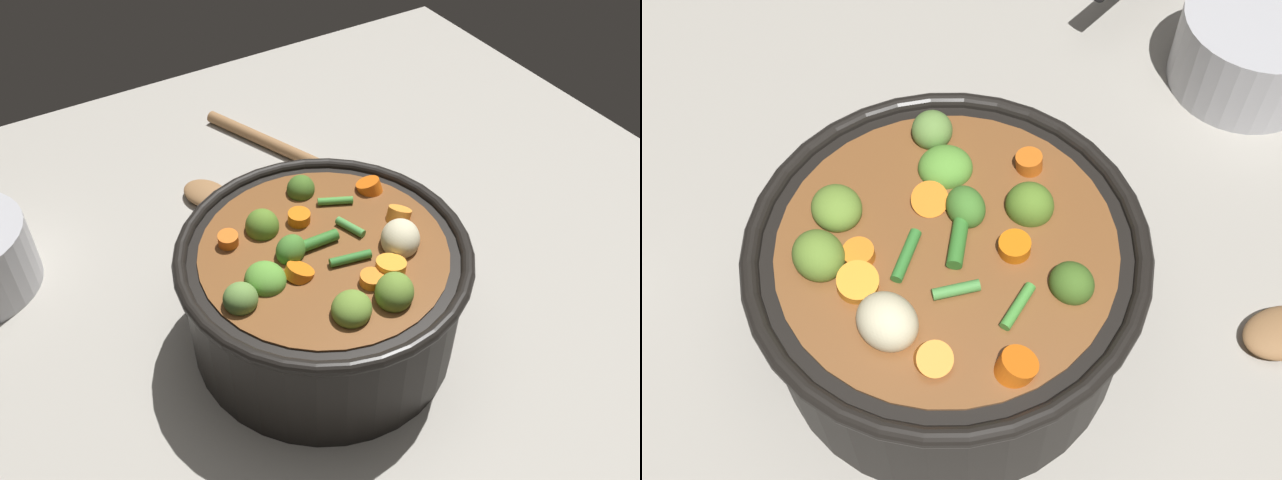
# 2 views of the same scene
# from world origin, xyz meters

# --- Properties ---
(ground_plane) EXTENTS (1.10, 1.10, 0.00)m
(ground_plane) POSITION_xyz_m (0.00, 0.00, 0.00)
(ground_plane) COLOR #9E998E
(cooking_pot) EXTENTS (0.27, 0.27, 0.14)m
(cooking_pot) POSITION_xyz_m (-0.00, -0.00, 0.06)
(cooking_pot) COLOR black
(cooking_pot) RESTS_ON ground_plane
(small_saucepan) EXTENTS (0.21, 0.22, 0.08)m
(small_saucepan) POSITION_xyz_m (-0.29, 0.25, 0.04)
(small_saucepan) COLOR #ADADB2
(small_saucepan) RESTS_ON ground_plane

